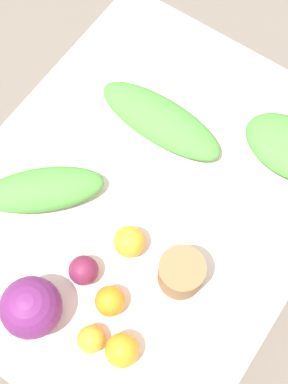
{
  "coord_description": "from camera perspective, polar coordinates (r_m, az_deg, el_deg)",
  "views": [
    {
      "loc": [
        0.43,
        0.3,
        2.05
      ],
      "look_at": [
        0.0,
        0.0,
        0.77
      ],
      "focal_mm": 50.0,
      "sensor_mm": 36.0,
      "label": 1
    }
  ],
  "objects": [
    {
      "name": "orange_2",
      "position": [
        1.28,
        -3.65,
        -11.53
      ],
      "size": [
        0.07,
        0.07,
        0.07
      ],
      "primitive_type": "sphere",
      "color": "orange",
      "rests_on": "dining_table"
    },
    {
      "name": "cabbage_purple",
      "position": [
        1.27,
        -11.95,
        -11.97
      ],
      "size": [
        0.14,
        0.14,
        0.14
      ],
      "primitive_type": "sphere",
      "color": "#6B2366",
      "rests_on": "dining_table"
    },
    {
      "name": "orange_1",
      "position": [
        1.26,
        -2.36,
        -16.51
      ],
      "size": [
        0.08,
        0.08,
        0.08
      ],
      "primitive_type": "sphere",
      "color": "orange",
      "rests_on": "dining_table"
    },
    {
      "name": "dining_table",
      "position": [
        1.5,
        0.0,
        -1.91
      ],
      "size": [
        1.11,
        0.88,
        0.75
      ],
      "color": "silver",
      "rests_on": "ground_plane"
    },
    {
      "name": "orange_3",
      "position": [
        1.31,
        -1.57,
        -5.31
      ],
      "size": [
        0.08,
        0.08,
        0.08
      ],
      "primitive_type": "sphere",
      "color": "orange",
      "rests_on": "dining_table"
    },
    {
      "name": "paper_bag",
      "position": [
        1.28,
        3.98,
        -8.6
      ],
      "size": [
        0.11,
        0.11,
        0.1
      ],
      "primitive_type": "cylinder",
      "color": "olive",
      "rests_on": "dining_table"
    },
    {
      "name": "beet_root",
      "position": [
        1.31,
        -6.61,
        -8.21
      ],
      "size": [
        0.07,
        0.07,
        0.07
      ],
      "primitive_type": "sphere",
      "color": "maroon",
      "rests_on": "dining_table"
    },
    {
      "name": "orange_0",
      "position": [
        1.28,
        -5.67,
        -15.35
      ],
      "size": [
        0.06,
        0.06,
        0.06
      ],
      "primitive_type": "sphere",
      "color": "orange",
      "rests_on": "dining_table"
    },
    {
      "name": "ground_plane",
      "position": [
        2.11,
        0.0,
        -7.93
      ],
      "size": [
        8.0,
        8.0,
        0.0
      ],
      "primitive_type": "plane",
      "color": "#70665B"
    },
    {
      "name": "greens_bunch_beet_tops",
      "position": [
        1.45,
        1.75,
        7.67
      ],
      "size": [
        0.14,
        0.38,
        0.07
      ],
      "primitive_type": "ellipsoid",
      "rotation": [
        0.0,
        0.0,
        4.7
      ],
      "color": "#4C933D",
      "rests_on": "dining_table"
    },
    {
      "name": "greens_bunch_scallion",
      "position": [
        1.38,
        -10.75,
        0.25
      ],
      "size": [
        0.3,
        0.31,
        0.08
      ],
      "primitive_type": "ellipsoid",
      "rotation": [
        0.0,
        0.0,
        5.47
      ],
      "color": "#4C933D",
      "rests_on": "dining_table"
    }
  ]
}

